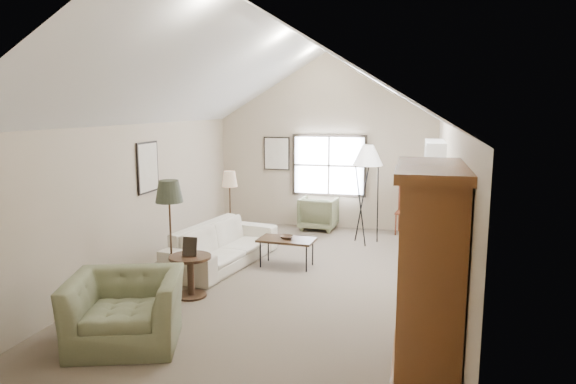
% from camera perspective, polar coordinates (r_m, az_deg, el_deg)
% --- Properties ---
extents(room_shell, '(5.01, 8.01, 4.00)m').
position_cam_1_polar(room_shell, '(7.93, -0.70, 12.52)').
color(room_shell, '#6F5E4F').
rests_on(room_shell, ground).
extents(window, '(1.72, 0.08, 1.42)m').
position_cam_1_polar(window, '(11.85, 4.57, 2.95)').
color(window, black).
rests_on(window, room_shell).
extents(skylight, '(0.80, 1.20, 0.52)m').
position_cam_1_polar(skylight, '(8.61, 9.45, 12.24)').
color(skylight, white).
rests_on(skylight, room_shell).
extents(wall_art, '(1.97, 3.71, 0.88)m').
position_cam_1_polar(wall_art, '(10.41, -8.08, 3.53)').
color(wall_art, black).
rests_on(wall_art, room_shell).
extents(armoire, '(0.60, 1.50, 2.20)m').
position_cam_1_polar(armoire, '(5.53, 15.38, -8.57)').
color(armoire, brown).
rests_on(armoire, ground).
extents(tv_alcove, '(0.32, 1.30, 2.10)m').
position_cam_1_polar(tv_alcove, '(9.42, 15.76, -0.90)').
color(tv_alcove, white).
rests_on(tv_alcove, ground).
extents(media_console, '(0.34, 1.18, 0.60)m').
position_cam_1_polar(media_console, '(9.60, 15.42, -5.89)').
color(media_console, '#382316').
rests_on(media_console, ground).
extents(tv_panel, '(0.05, 0.90, 0.55)m').
position_cam_1_polar(tv_panel, '(9.46, 15.58, -2.26)').
color(tv_panel, black).
rests_on(tv_panel, media_console).
extents(sofa, '(1.40, 2.62, 0.73)m').
position_cam_1_polar(sofa, '(9.24, -7.22, -5.81)').
color(sofa, beige).
rests_on(sofa, ground).
extents(armchair_near, '(1.56, 1.45, 0.82)m').
position_cam_1_polar(armchair_near, '(6.50, -17.59, -12.38)').
color(armchair_near, '#6A6B4B').
rests_on(armchair_near, ground).
extents(armchair_far, '(0.86, 0.89, 0.75)m').
position_cam_1_polar(armchair_far, '(11.80, 3.45, -2.34)').
color(armchair_far, '#686F4E').
rests_on(armchair_far, ground).
extents(coffee_table, '(1.02, 0.62, 0.50)m').
position_cam_1_polar(coffee_table, '(9.08, -0.15, -6.74)').
color(coffee_table, '#322514').
rests_on(coffee_table, ground).
extents(bowl, '(0.25, 0.25, 0.06)m').
position_cam_1_polar(bowl, '(9.01, -0.15, -5.04)').
color(bowl, '#392917').
rests_on(bowl, coffee_table).
extents(side_table, '(0.73, 0.73, 0.62)m').
position_cam_1_polar(side_table, '(7.81, -10.76, -9.17)').
color(side_table, '#3B2718').
rests_on(side_table, ground).
extents(side_chair, '(0.52, 0.52, 1.18)m').
position_cam_1_polar(side_chair, '(11.58, 13.08, -1.74)').
color(side_chair, brown).
rests_on(side_chair, ground).
extents(tripod_lamp, '(0.78, 0.78, 2.07)m').
position_cam_1_polar(tripod_lamp, '(10.52, 8.76, -0.22)').
color(tripod_lamp, silver).
rests_on(tripod_lamp, ground).
extents(dark_lamp, '(0.48, 0.48, 1.73)m').
position_cam_1_polar(dark_lamp, '(7.99, -12.91, -4.65)').
color(dark_lamp, '#262A1D').
rests_on(dark_lamp, ground).
extents(tan_lamp, '(0.36, 0.36, 1.56)m').
position_cam_1_polar(tan_lamp, '(10.34, -6.45, -1.79)').
color(tan_lamp, tan).
rests_on(tan_lamp, ground).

